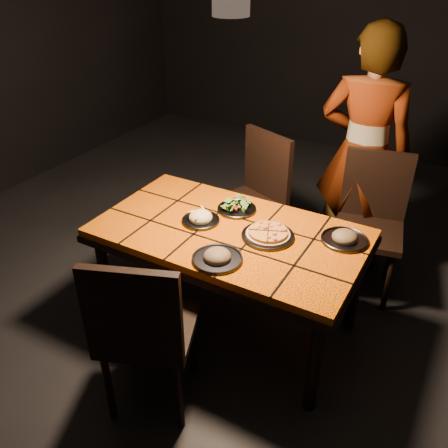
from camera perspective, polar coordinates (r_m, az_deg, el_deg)
The scene contains 11 objects.
room_shell at distance 2.54m, azimuth 0.76°, elevation 13.83°, with size 6.04×7.04×3.08m.
dining_table at distance 2.90m, azimuth 0.65°, elevation -2.01°, with size 1.62×0.92×0.75m.
chair_near at distance 2.45m, azimuth -9.74°, elevation -12.22°, with size 0.61×0.61×1.04m.
chair_far_left at distance 3.65m, azimuth 3.81°, elevation 3.96°, with size 0.61×0.61×1.04m.
chair_far_right at distance 3.50m, azimuth 17.27°, elevation 1.10°, with size 0.54×0.54×1.02m.
diner at distance 3.62m, azimuth 16.42°, elevation 8.13°, with size 0.67×0.44×1.84m, color brown.
plate_pizza at distance 2.79m, azimuth 5.31°, elevation -1.26°, with size 0.34×0.34×0.04m.
plate_pasta at distance 2.93m, azimuth -2.82°, elevation 0.65°, with size 0.24×0.24×0.08m.
plate_salad at distance 3.05m, azimuth 1.55°, elevation 2.08°, with size 0.25×0.25×0.07m.
plate_mushroom_a at distance 2.58m, azimuth -0.81°, elevation -3.95°, with size 0.28×0.28×0.09m.
plate_mushroom_b at distance 2.83m, azimuth 14.31°, elevation -1.58°, with size 0.27×0.27×0.09m.
Camera 1 is at (1.17, -2.13, 2.26)m, focal length 38.00 mm.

